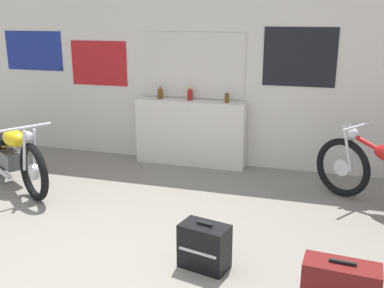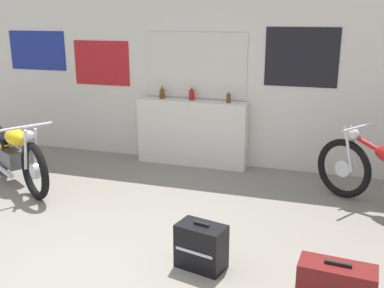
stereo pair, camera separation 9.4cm
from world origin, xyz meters
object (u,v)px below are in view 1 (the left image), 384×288
object	(u,v)px
hard_case_darkred	(340,287)
bottle_center	(227,97)
motorcycle_yellow	(12,154)
bottle_left_center	(190,94)
hard_case_black	(204,246)
bottle_leftmost	(160,93)

from	to	relation	value
hard_case_darkred	bottle_center	bearing A→B (deg)	117.18
motorcycle_yellow	bottle_left_center	bearing A→B (deg)	38.56
hard_case_black	hard_case_darkred	bearing A→B (deg)	-14.97
bottle_leftmost	hard_case_darkred	distance (m)	4.09
bottle_left_center	hard_case_darkred	bearing A→B (deg)	-55.43
bottle_left_center	motorcycle_yellow	distance (m)	2.56
bottle_center	motorcycle_yellow	world-z (taller)	bottle_center
bottle_center	hard_case_black	size ratio (longest dim) A/B	0.36
motorcycle_yellow	hard_case_black	world-z (taller)	motorcycle_yellow
bottle_leftmost	bottle_left_center	distance (m)	0.46
bottle_center	hard_case_darkred	distance (m)	3.51
bottle_leftmost	bottle_center	distance (m)	1.02
bottle_leftmost	hard_case_black	xyz separation A→B (m)	(1.44, -2.75, -0.85)
bottle_left_center	motorcycle_yellow	bearing A→B (deg)	-141.44
hard_case_darkred	hard_case_black	world-z (taller)	hard_case_black
bottle_leftmost	bottle_center	xyz separation A→B (m)	(1.02, -0.02, -0.01)
bottle_leftmost	motorcycle_yellow	size ratio (longest dim) A/B	0.10
motorcycle_yellow	hard_case_black	distance (m)	3.17
bottle_leftmost	motorcycle_yellow	world-z (taller)	bottle_leftmost
bottle_left_center	motorcycle_yellow	xyz separation A→B (m)	(-1.94, -1.55, -0.63)
bottle_center	motorcycle_yellow	size ratio (longest dim) A/B	0.09
motorcycle_yellow	hard_case_darkred	size ratio (longest dim) A/B	3.06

